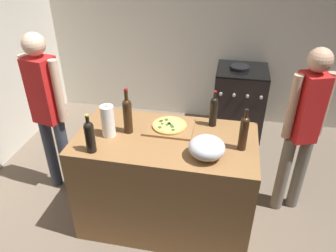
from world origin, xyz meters
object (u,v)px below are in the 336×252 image
Objects in this scene: paper_towel_roll at (108,121)px; wine_bottle_clear at (127,114)px; wine_bottle_dark at (244,132)px; wine_bottle_green at (214,110)px; person_in_stripes at (47,107)px; mixing_bowl at (207,148)px; person_in_red at (303,127)px; stove at (239,102)px; wine_bottle_amber at (90,135)px; pizza at (170,125)px.

paper_towel_roll is 0.16m from wine_bottle_clear.
wine_bottle_clear is 0.91m from wine_bottle_dark.
wine_bottle_dark is 1.06× the size of wine_bottle_green.
wine_bottle_green is 0.20× the size of person_in_stripes.
mixing_bowl is 0.46m from wine_bottle_green.
paper_towel_roll is 1.64m from person_in_red.
stove is at bearing 39.61° from person_in_stripes.
person_in_stripes reaches higher than wine_bottle_dark.
wine_bottle_amber is 0.19× the size of person_in_stripes.
wine_bottle_amber is (-0.51, -0.43, 0.11)m from pizza.
wine_bottle_dark is 0.21× the size of person_in_stripes.
person_in_red reaches higher than wine_bottle_green.
wine_bottle_green is (0.81, 0.32, 0.01)m from paper_towel_roll.
wine_bottle_amber is 0.98× the size of wine_bottle_green.
wine_bottle_green is at bearing 19.93° from wine_bottle_clear.
pizza is 0.63m from wine_bottle_dark.
mixing_bowl is 0.17× the size of person_in_red.
wine_bottle_amber is at bearing -39.05° from person_in_stripes.
wine_bottle_clear reaches higher than mixing_bowl.
pizza is 0.18× the size of person_in_stripes.
wine_bottle_dark is (1.05, 0.02, 0.02)m from paper_towel_roll.
pizza is 1.07× the size of mixing_bowl.
stove is at bearing 68.90° from pizza.
wine_bottle_clear is at bearing -165.13° from person_in_red.
wine_bottle_dark is at bearing -90.34° from stove.
person_in_stripes is at bearing 140.95° from wine_bottle_amber.
mixing_bowl reaches higher than stove.
wine_bottle_amber is at bearing -147.09° from wine_bottle_green.
wine_bottle_amber is at bearing -156.82° from person_in_red.
wine_bottle_green is 0.20× the size of person_in_red.
stove is (0.92, 1.68, -0.64)m from wine_bottle_clear.
pizza is 0.18× the size of person_in_red.
wine_bottle_green is 1.58m from stove.
person_in_red is at bearing 23.18° from wine_bottle_amber.
wine_bottle_clear reaches higher than paper_towel_roll.
pizza is at bearing 23.28° from paper_towel_roll.
wine_bottle_amber is at bearing -102.69° from paper_towel_roll.
wine_bottle_clear is 1.15× the size of wine_bottle_dark.
person_in_stripes reaches higher than wine_bottle_green.
stove is (1.06, 1.76, -0.60)m from paper_towel_roll.
person_in_stripes is (-0.71, 0.30, -0.10)m from paper_towel_roll.
wine_bottle_dark is 0.37× the size of stove.
wine_bottle_clear is 0.37m from wine_bottle_amber.
wine_bottle_dark is 1.08× the size of wine_bottle_amber.
pizza is 0.37m from wine_bottle_clear.
stove is (0.60, 1.56, -0.50)m from pizza.
person_in_red is at bearing 37.85° from mixing_bowl.
person_in_red is at bearing 40.65° from wine_bottle_dark.
mixing_bowl is 0.79× the size of wine_bottle_dark.
wine_bottle_amber is (-0.85, -0.10, 0.06)m from mixing_bowl.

